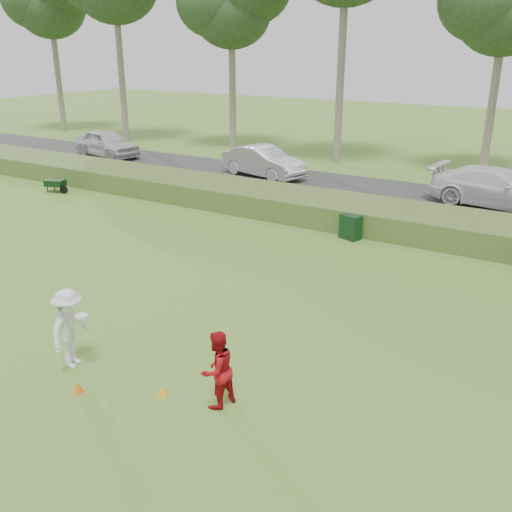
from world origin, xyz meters
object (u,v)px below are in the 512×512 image
Objects in this scene: player_white at (70,328)px; car_mid at (263,162)px; utility_cabinet at (350,227)px; car_right at (497,188)px; player_red at (217,370)px; car_left at (107,143)px; cone_orange at (78,388)px; cone_yellow at (163,390)px.

player_white is 0.37× the size of car_mid.
utility_cabinet is at bearing -118.64° from car_mid.
car_mid is 11.52m from car_right.
utility_cabinet is (-1.73, 10.80, -0.34)m from player_red.
car_left reaches higher than car_mid.
car_mid reaches higher than cone_orange.
car_mid is (11.12, 0.15, -0.03)m from car_left.
cone_orange is (0.90, -0.69, -0.79)m from player_white.
cone_orange is at bearing -126.23° from car_left.
car_mid is (-6.88, 18.93, 0.74)m from cone_orange.
cone_orange is 0.05× the size of car_left.
car_right reaches higher than player_red.
car_left reaches higher than utility_cabinet.
car_left is 11.12m from car_mid.
player_white is 11.38m from utility_cabinet.
utility_cabinet is at bearing -157.99° from player_red.
car_mid is at bearing 114.90° from cone_yellow.
player_white is 24.89m from car_left.
cone_yellow is at bearing -141.82° from car_mid.
player_white is 2.00× the size of utility_cabinet.
cone_yellow is 20.00m from car_mid.
cone_orange is 19.62m from car_right.
player_red is 0.33× the size of car_left.
player_white is 3.58m from player_red.
utility_cabinet is (-0.60, 11.12, 0.33)m from cone_yellow.
car_right is at bearing -79.34° from car_left.
player_red is at bearing -120.54° from car_left.
player_white is 0.32× the size of car_right.
car_left is (-17.11, 18.08, -0.02)m from player_white.
car_left is 1.00× the size of car_mid.
cone_yellow is 18.52m from car_right.
utility_cabinet is 0.19× the size of car_left.
car_left is at bearing 137.38° from cone_yellow.
utility_cabinet reaches higher than cone_orange.
utility_cabinet reaches higher than cone_yellow.
cone_orange is 0.24× the size of utility_cabinet.
cone_yellow is 0.26× the size of utility_cabinet.
player_white reaches higher than utility_cabinet.
player_white is at bearing -177.46° from cone_yellow.
player_red is at bearing 179.09° from car_right.
car_right is (5.53, 18.35, -0.02)m from player_white.
utility_cabinet is at bearing 157.90° from car_right.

